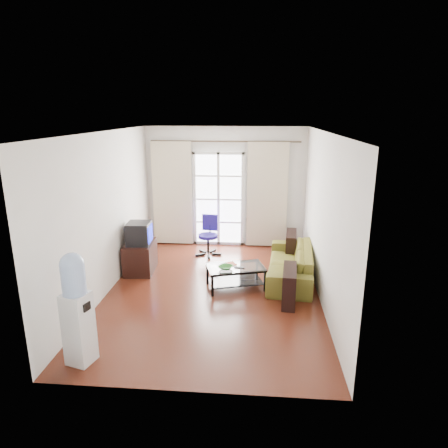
% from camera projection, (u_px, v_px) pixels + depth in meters
% --- Properties ---
extents(floor, '(5.20, 5.20, 0.00)m').
position_uv_depth(floor, '(213.00, 291.00, 6.94)').
color(floor, '#552214').
rests_on(floor, ground).
extents(ceiling, '(5.20, 5.20, 0.00)m').
position_uv_depth(ceiling, '(212.00, 132.00, 6.20)').
color(ceiling, white).
rests_on(ceiling, wall_back).
extents(wall_back, '(3.60, 0.02, 2.70)m').
position_uv_depth(wall_back, '(225.00, 187.00, 9.06)').
color(wall_back, white).
rests_on(wall_back, floor).
extents(wall_front, '(3.60, 0.02, 2.70)m').
position_uv_depth(wall_front, '(184.00, 280.00, 4.08)').
color(wall_front, white).
rests_on(wall_front, floor).
extents(wall_left, '(0.02, 5.20, 2.70)m').
position_uv_depth(wall_left, '(106.00, 214.00, 6.71)').
color(wall_left, white).
rests_on(wall_left, floor).
extents(wall_right, '(0.02, 5.20, 2.70)m').
position_uv_depth(wall_right, '(323.00, 218.00, 6.42)').
color(wall_right, white).
rests_on(wall_right, floor).
extents(french_door, '(1.16, 0.06, 2.15)m').
position_uv_depth(french_door, '(218.00, 199.00, 9.10)').
color(french_door, white).
rests_on(french_door, wall_back).
extents(curtain_rod, '(3.30, 0.04, 0.04)m').
position_uv_depth(curtain_rod, '(225.00, 141.00, 8.69)').
color(curtain_rod, '#4C3F2D').
rests_on(curtain_rod, wall_back).
extents(curtain_left, '(0.90, 0.07, 2.35)m').
position_uv_depth(curtain_left, '(172.00, 194.00, 9.09)').
color(curtain_left, beige).
rests_on(curtain_left, curtain_rod).
extents(curtain_right, '(0.90, 0.07, 2.35)m').
position_uv_depth(curtain_right, '(267.00, 195.00, 8.91)').
color(curtain_right, beige).
rests_on(curtain_right, curtain_rod).
extents(radiator, '(0.64, 0.12, 0.64)m').
position_uv_depth(radiator, '(259.00, 232.00, 9.18)').
color(radiator, gray).
rests_on(radiator, floor).
extents(sofa, '(2.13, 1.14, 0.58)m').
position_uv_depth(sofa, '(290.00, 263.00, 7.42)').
color(sofa, brown).
rests_on(sofa, floor).
extents(coffee_table, '(1.10, 0.82, 0.40)m').
position_uv_depth(coffee_table, '(236.00, 274.00, 7.00)').
color(coffee_table, silver).
rests_on(coffee_table, floor).
extents(bowl, '(0.39, 0.39, 0.06)m').
position_uv_depth(bowl, '(226.00, 267.00, 6.84)').
color(bowl, '#2E8133').
rests_on(bowl, coffee_table).
extents(book, '(0.32, 0.33, 0.02)m').
position_uv_depth(book, '(227.00, 265.00, 7.02)').
color(book, red).
rests_on(book, coffee_table).
extents(remote, '(0.19, 0.07, 0.02)m').
position_uv_depth(remote, '(239.00, 268.00, 6.89)').
color(remote, black).
rests_on(remote, coffee_table).
extents(tv_stand, '(0.57, 0.82, 0.58)m').
position_uv_depth(tv_stand, '(140.00, 257.00, 7.73)').
color(tv_stand, black).
rests_on(tv_stand, floor).
extents(crt_tv, '(0.49, 0.48, 0.42)m').
position_uv_depth(crt_tv, '(138.00, 233.00, 7.54)').
color(crt_tv, black).
rests_on(crt_tv, tv_stand).
extents(task_chair, '(0.66, 0.66, 0.86)m').
position_uv_depth(task_chair, '(208.00, 243.00, 8.65)').
color(task_chair, black).
rests_on(task_chair, floor).
extents(water_cooler, '(0.36, 0.36, 1.43)m').
position_uv_depth(water_cooler, '(77.00, 307.00, 4.78)').
color(water_cooler, white).
rests_on(water_cooler, floor).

